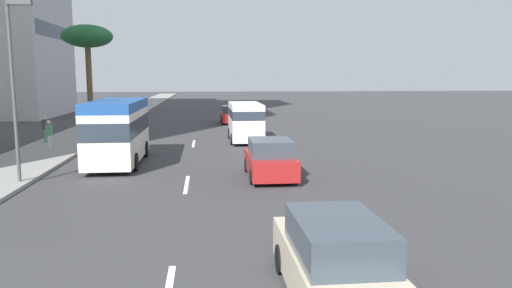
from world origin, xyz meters
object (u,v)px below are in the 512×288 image
at_px(minibus_third, 118,129).
at_px(pedestrian_mid_block, 45,128).
at_px(palm_tree, 87,39).
at_px(car_second, 232,115).
at_px(car_fifth, 335,262).
at_px(van_lead, 245,120).
at_px(street_lamp, 15,71).
at_px(car_fourth, 270,159).
at_px(pedestrian_near_lamp, 49,133).

relative_size(minibus_third, pedestrian_mid_block, 4.08).
relative_size(pedestrian_mid_block, palm_tree, 0.20).
bearing_deg(car_second, car_fifth, -179.94).
relative_size(van_lead, street_lamp, 0.75).
xyz_separation_m(van_lead, car_fifth, (-23.10, 0.22, -0.65)).
bearing_deg(street_lamp, minibus_third, -34.53).
bearing_deg(van_lead, car_fifth, 179.46).
relative_size(car_second, minibus_third, 0.61).
xyz_separation_m(minibus_third, palm_tree, (15.40, 4.85, 5.53)).
distance_m(minibus_third, car_fourth, 8.17).
xyz_separation_m(car_fourth, pedestrian_mid_block, (11.46, 12.91, 0.27)).
distance_m(car_fifth, palm_tree, 33.60).
xyz_separation_m(car_fifth, palm_tree, (30.88, 11.59, 6.45)).
relative_size(car_fourth, pedestrian_near_lamp, 2.44).
relative_size(minibus_third, palm_tree, 0.83).
relative_size(car_second, pedestrian_near_lamp, 2.44).
xyz_separation_m(car_second, car_fourth, (-24.12, -0.34, 0.02)).
height_order(van_lead, pedestrian_mid_block, van_lead).
relative_size(van_lead, pedestrian_near_lamp, 3.17).
distance_m(minibus_third, pedestrian_near_lamp, 6.30).
bearing_deg(street_lamp, car_fourth, -87.99).
height_order(car_fourth, palm_tree, palm_tree).
relative_size(car_fifth, street_lamp, 0.64).
bearing_deg(car_fourth, palm_tree, 31.46).
relative_size(car_fifth, palm_tree, 0.56).
bearing_deg(car_fifth, car_fourth, -1.52).
distance_m(palm_tree, street_lamp, 20.06).
height_order(car_fifth, pedestrian_near_lamp, pedestrian_near_lamp).
height_order(car_fifth, pedestrian_mid_block, pedestrian_mid_block).
height_order(car_second, palm_tree, palm_tree).
bearing_deg(minibus_third, car_second, 161.54).
height_order(minibus_third, pedestrian_mid_block, minibus_third).
bearing_deg(palm_tree, car_fifth, -159.43).
relative_size(van_lead, car_fourth, 1.30).
height_order(van_lead, minibus_third, minibus_third).
bearing_deg(pedestrian_mid_block, car_fifth, 86.95).
bearing_deg(minibus_third, pedestrian_mid_block, -141.71).
bearing_deg(van_lead, palm_tree, 56.64).
bearing_deg(van_lead, car_second, 1.17).
xyz_separation_m(car_fourth, palm_tree, (19.44, 11.89, 6.47)).
distance_m(van_lead, pedestrian_mid_block, 12.84).
xyz_separation_m(van_lead, minibus_third, (-7.63, 6.96, 0.27)).
bearing_deg(van_lead, pedestrian_mid_block, 90.89).
distance_m(van_lead, car_second, 12.48).
bearing_deg(van_lead, street_lamp, 140.29).
distance_m(minibus_third, car_fifth, 16.90).
relative_size(van_lead, car_fifth, 1.17).
distance_m(car_second, pedestrian_near_lamp, 19.49).
bearing_deg(car_fourth, pedestrian_near_lamp, 54.67).
bearing_deg(street_lamp, van_lead, -39.71).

